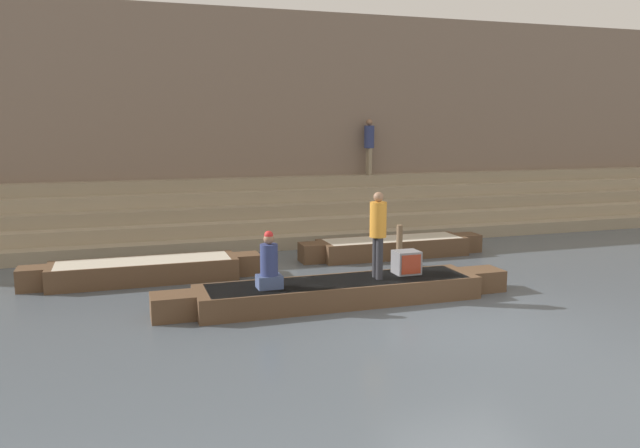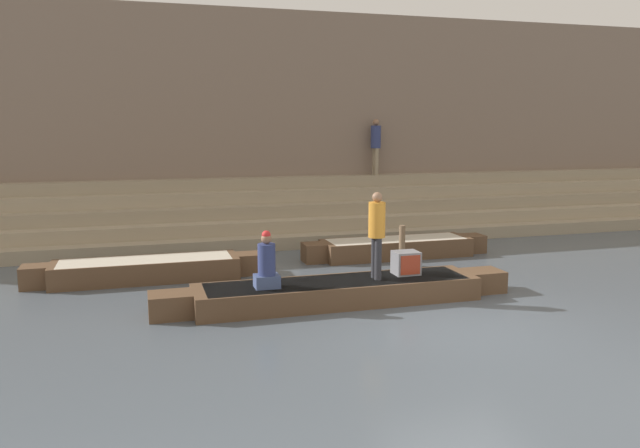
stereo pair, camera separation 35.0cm
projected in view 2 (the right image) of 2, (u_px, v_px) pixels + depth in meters
The scene contains 11 objects.
ground_plane at pixel (467, 328), 10.36m from camera, with size 120.00×120.00×0.00m, color #4C5660.
ghat_steps at pixel (318, 215), 18.72m from camera, with size 36.00×2.90×1.75m.
back_wall at pixel (303, 124), 19.87m from camera, with size 34.20×1.28×6.74m.
rowboat_main at pixel (338, 291), 11.75m from camera, with size 6.92×1.30×0.43m.
person_standing at pixel (377, 229), 11.75m from camera, with size 0.32×0.32×1.66m.
person_rowing at pixel (267, 265), 11.18m from camera, with size 0.45×0.35×1.04m.
tv_set at pixel (406, 263), 12.21m from camera, with size 0.49×0.43×0.46m.
moored_boat_shore at pixel (147, 269), 13.48m from camera, with size 5.01×1.08×0.46m.
moored_boat_distant at pixel (396, 247), 15.87m from camera, with size 4.89×1.08×0.46m.
mooring_post at pixel (402, 246), 14.82m from camera, with size 0.15×0.15×0.98m, color brown.
person_on_steps at pixel (376, 143), 19.71m from camera, with size 0.32×0.32×1.76m.
Camera 2 is at (-5.15, -8.87, 3.34)m, focal length 35.00 mm.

